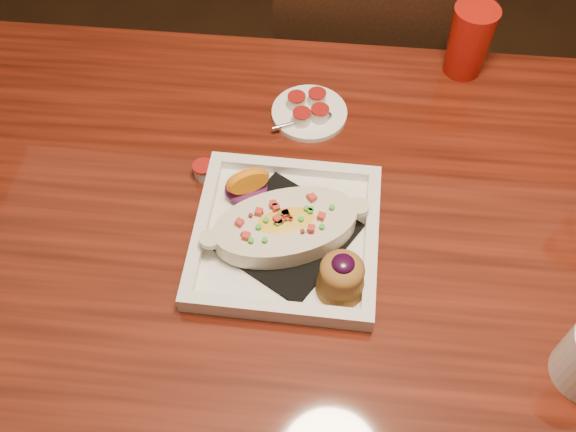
# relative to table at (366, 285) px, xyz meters

# --- Properties ---
(floor) EXTENTS (7.00, 7.00, 0.00)m
(floor) POSITION_rel_table_xyz_m (0.00, 0.00, -0.65)
(floor) COLOR black
(floor) RESTS_ON ground
(table) EXTENTS (1.50, 0.90, 0.75)m
(table) POSITION_rel_table_xyz_m (0.00, 0.00, 0.00)
(table) COLOR maroon
(table) RESTS_ON floor
(chair_far) EXTENTS (0.42, 0.42, 0.93)m
(chair_far) POSITION_rel_table_xyz_m (-0.00, 0.63, -0.15)
(chair_far) COLOR black
(chair_far) RESTS_ON floor
(plate) EXTENTS (0.27, 0.27, 0.08)m
(plate) POSITION_rel_table_xyz_m (-0.12, -0.00, 0.12)
(plate) COLOR white
(plate) RESTS_ON table
(saucer) EXTENTS (0.13, 0.13, 0.09)m
(saucer) POSITION_rel_table_xyz_m (-0.11, 0.26, 0.11)
(saucer) COLOR white
(saucer) RESTS_ON table
(creamer_loose) EXTENTS (0.03, 0.03, 0.03)m
(creamer_loose) POSITION_rel_table_xyz_m (-0.27, 0.11, 0.11)
(creamer_loose) COLOR silver
(creamer_loose) RESTS_ON table
(red_tumbler) EXTENTS (0.08, 0.08, 0.13)m
(red_tumbler) POSITION_rel_table_xyz_m (0.15, 0.40, 0.16)
(red_tumbler) COLOR #AD150C
(red_tumbler) RESTS_ON table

